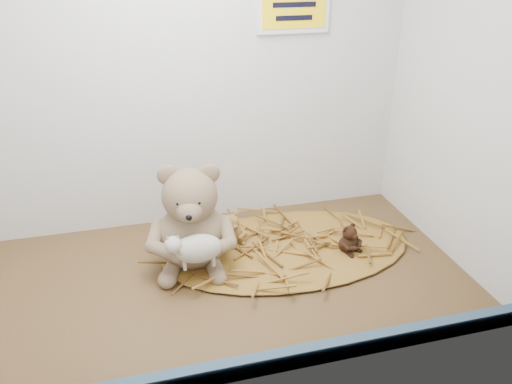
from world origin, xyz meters
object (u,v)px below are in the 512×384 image
object	(u,v)px
toy_lamb	(198,248)
mini_teddy_brown	(349,237)
mini_teddy_tan	(231,227)
main_teddy	(191,216)

from	to	relation	value
toy_lamb	mini_teddy_brown	world-z (taller)	toy_lamb
toy_lamb	mini_teddy_tan	bearing A→B (deg)	54.45
mini_teddy_tan	toy_lamb	bearing A→B (deg)	-140.53
main_teddy	mini_teddy_tan	size ratio (longest dim) A/B	3.13
main_teddy	toy_lamb	xyz separation A→B (cm)	(0.00, -9.02, -3.01)
main_teddy	mini_teddy_brown	size ratio (longest dim) A/B	3.51
toy_lamb	mini_teddy_brown	size ratio (longest dim) A/B	1.89
mini_teddy_tan	main_teddy	bearing A→B (deg)	-167.55
toy_lamb	mini_teddy_tan	xyz separation A→B (cm)	(10.25, 14.34, -4.35)
mini_teddy_tan	mini_teddy_brown	size ratio (longest dim) A/B	1.12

